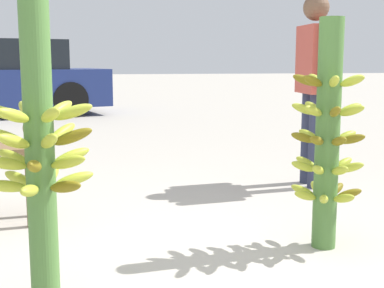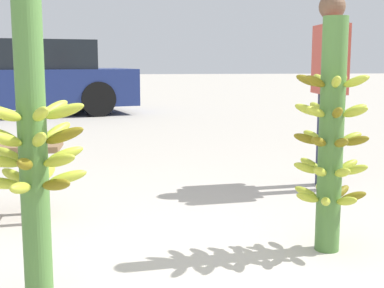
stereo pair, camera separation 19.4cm
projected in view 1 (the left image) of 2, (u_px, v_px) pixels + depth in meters
banana_stalk_left at (40, 150)px, 2.23m from camera, size 0.46×0.46×1.38m
banana_stalk_center at (327, 136)px, 2.98m from camera, size 0.42×0.42×1.30m
vendor_person at (314, 74)px, 4.45m from camera, size 0.21×0.63×1.60m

